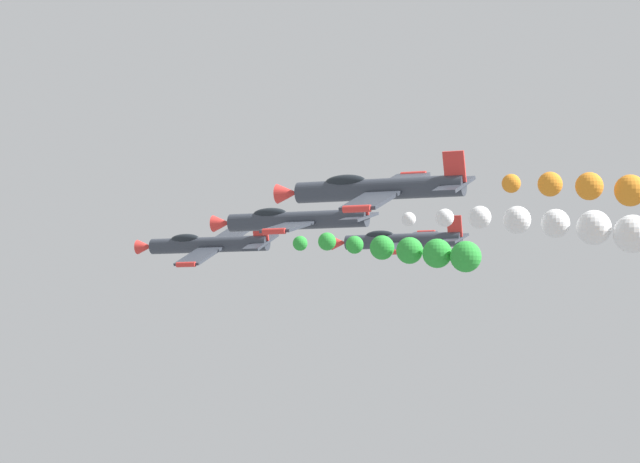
# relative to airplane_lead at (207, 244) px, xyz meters

# --- Properties ---
(airplane_lead) EXTENTS (9.11, 10.35, 3.59)m
(airplane_lead) POSITION_rel_airplane_lead_xyz_m (0.00, 0.00, 0.00)
(airplane_lead) COLOR #333842
(smoke_trail_lead) EXTENTS (2.67, 13.62, 3.01)m
(smoke_trail_lead) POSITION_rel_airplane_lead_xyz_m (-0.70, -15.66, -0.96)
(smoke_trail_lead) COLOR green
(airplane_left_inner) EXTENTS (9.43, 10.35, 2.99)m
(airplane_left_inner) POSITION_rel_airplane_lead_xyz_m (-10.62, -11.22, 0.39)
(airplane_left_inner) COLOR #333842
(smoke_trail_left_inner) EXTENTS (3.42, 16.55, 3.55)m
(smoke_trail_left_inner) POSITION_rel_airplane_lead_xyz_m (-9.45, -29.48, -0.79)
(smoke_trail_left_inner) COLOR white
(airplane_right_inner) EXTENTS (9.38, 10.35, 3.12)m
(airplane_right_inner) POSITION_rel_airplane_lead_xyz_m (11.05, -10.69, 0.78)
(airplane_right_inner) COLOR #333842
(airplane_left_outer) EXTENTS (9.25, 10.35, 3.37)m
(airplane_left_outer) POSITION_rel_airplane_lead_xyz_m (-22.24, -20.63, 0.64)
(airplane_left_outer) COLOR #333842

